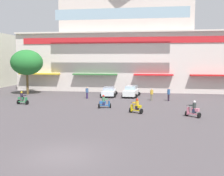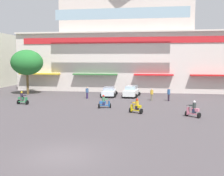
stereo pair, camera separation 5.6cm
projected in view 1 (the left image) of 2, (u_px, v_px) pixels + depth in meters
name	position (u px, v px, depth m)	size (l,w,h in m)	color
ground_plane	(104.00, 112.00, 28.26)	(128.00, 128.00, 0.00)	#4B4548
colonial_building	(127.00, 41.00, 49.29)	(37.04, 14.61, 20.10)	silver
plaza_tree_0	(27.00, 63.00, 41.88)	(4.94, 4.37, 6.85)	brown
parked_car_0	(109.00, 91.00, 40.26)	(2.53, 4.55, 1.36)	silver
parked_car_1	(131.00, 91.00, 39.65)	(2.55, 4.46, 1.59)	silver
scooter_rider_0	(193.00, 110.00, 25.75)	(1.45, 1.28, 1.59)	black
scooter_rider_1	(104.00, 103.00, 30.52)	(1.50, 0.98, 1.49)	black
scooter_rider_2	(22.00, 99.00, 33.02)	(1.45, 0.73, 1.58)	black
scooter_rider_4	(136.00, 107.00, 27.60)	(1.44, 1.07, 1.52)	black
pedestrian_0	(152.00, 94.00, 36.04)	(0.51, 0.51, 1.59)	#6F6B58
pedestrian_1	(87.00, 92.00, 37.85)	(0.50, 0.50, 1.61)	#2E1E4C
pedestrian_2	(169.00, 93.00, 35.70)	(0.50, 0.50, 1.73)	black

